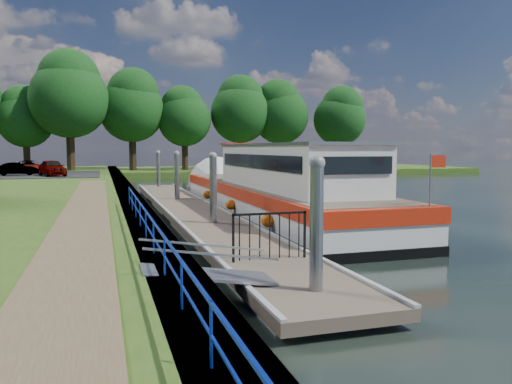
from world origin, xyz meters
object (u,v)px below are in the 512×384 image
object	(u,v)px
pontoon	(192,213)
barge	(267,191)
car_d	(29,167)
car_b	(17,169)
car_a	(52,168)

from	to	relation	value
pontoon	barge	xyz separation A→B (m)	(3.60, 0.19, 0.90)
barge	car_d	distance (m)	30.75
pontoon	car_b	distance (m)	25.95
pontoon	car_a	xyz separation A→B (m)	(-7.69, 22.10, 1.32)
pontoon	car_b	world-z (taller)	car_b
pontoon	car_d	size ratio (longest dim) A/B	7.18
car_a	car_d	size ratio (longest dim) A/B	0.94
pontoon	car_b	xyz separation A→B (m)	(-10.57, 23.67, 1.19)
barge	car_b	bearing A→B (deg)	121.10
barge	car_d	size ratio (longest dim) A/B	5.06
car_a	car_d	xyz separation A→B (m)	(-2.46, 5.59, -0.09)
barge	car_b	xyz separation A→B (m)	(-14.17, 23.48, 0.28)
barge	car_b	world-z (taller)	barge
pontoon	car_a	size ratio (longest dim) A/B	7.63
barge	car_d	world-z (taller)	barge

